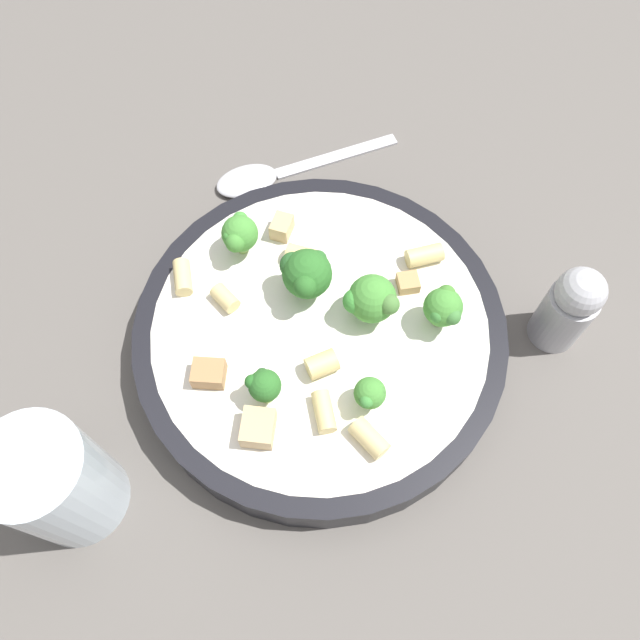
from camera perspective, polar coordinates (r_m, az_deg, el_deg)
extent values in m
plane|color=#5B5651|center=(0.50, 0.00, -2.39)|extent=(2.00, 2.00, 0.00)
cylinder|color=black|center=(0.49, 0.00, -1.50)|extent=(0.28, 0.28, 0.04)
cylinder|color=white|center=(0.47, 0.00, -0.72)|extent=(0.26, 0.26, 0.01)
torus|color=black|center=(0.47, 0.00, -0.66)|extent=(0.28, 0.28, 0.00)
cylinder|color=#84AD60|center=(0.48, -1.14, 3.03)|extent=(0.01, 0.01, 0.01)
sphere|color=#2D6B28|center=(0.46, -1.18, 4.24)|extent=(0.04, 0.04, 0.04)
sphere|color=#2B6626|center=(0.45, -1.38, 3.10)|extent=(0.02, 0.02, 0.02)
sphere|color=#2B6428|center=(0.46, 0.32, 5.60)|extent=(0.01, 0.01, 0.01)
sphere|color=#295E29|center=(0.47, -2.48, 5.01)|extent=(0.02, 0.02, 0.02)
cylinder|color=#84AD60|center=(0.44, -4.92, -6.67)|extent=(0.01, 0.01, 0.01)
sphere|color=#2D6B28|center=(0.43, -5.07, -6.00)|extent=(0.02, 0.02, 0.02)
sphere|color=#286525|center=(0.43, -6.24, -5.63)|extent=(0.01, 0.01, 0.01)
sphere|color=#2D5B2A|center=(0.43, -5.32, -4.93)|extent=(0.01, 0.01, 0.01)
cylinder|color=#93B766|center=(0.50, -7.13, 6.81)|extent=(0.01, 0.01, 0.01)
sphere|color=#478E38|center=(0.49, -7.34, 7.86)|extent=(0.03, 0.03, 0.03)
sphere|color=#3F8C36|center=(0.49, -8.27, 7.59)|extent=(0.01, 0.01, 0.01)
sphere|color=#458A36|center=(0.48, -7.77, 7.03)|extent=(0.02, 0.02, 0.02)
sphere|color=#459339|center=(0.50, -7.31, 9.11)|extent=(0.01, 0.01, 0.01)
cylinder|color=#9EC175|center=(0.47, 4.63, 0.92)|extent=(0.01, 0.01, 0.01)
sphere|color=#478E38|center=(0.46, 4.79, 1.95)|extent=(0.04, 0.04, 0.04)
sphere|color=green|center=(0.46, 3.25, 1.73)|extent=(0.02, 0.02, 0.02)
sphere|color=#4A7B38|center=(0.45, 6.30, 1.83)|extent=(0.02, 0.02, 0.02)
cylinder|color=#84AD60|center=(0.48, 10.85, 0.10)|extent=(0.01, 0.01, 0.01)
sphere|color=#478E38|center=(0.46, 11.20, 1.04)|extent=(0.03, 0.03, 0.03)
sphere|color=#448131|center=(0.46, 11.48, 2.35)|extent=(0.01, 0.01, 0.01)
sphere|color=#3E8438|center=(0.45, 10.68, 0.44)|extent=(0.01, 0.01, 0.01)
sphere|color=#407C39|center=(0.46, 11.99, 0.34)|extent=(0.01, 0.01, 0.01)
cylinder|color=#84AD60|center=(0.44, 4.46, -7.25)|extent=(0.01, 0.01, 0.01)
sphere|color=#478E38|center=(0.43, 4.58, -6.67)|extent=(0.02, 0.02, 0.02)
sphere|color=#448337|center=(0.43, 5.49, -6.47)|extent=(0.01, 0.01, 0.01)
sphere|color=#3E8739|center=(0.43, 4.25, -7.43)|extent=(0.01, 0.01, 0.01)
cylinder|color=#E0C67F|center=(0.44, -0.25, -8.40)|extent=(0.02, 0.03, 0.01)
cylinder|color=#E0C67F|center=(0.43, 4.53, -10.70)|extent=(0.03, 0.03, 0.01)
cylinder|color=#E0C67F|center=(0.50, -12.45, 3.84)|extent=(0.02, 0.03, 0.01)
cylinder|color=#E0C67F|center=(0.50, 9.53, 5.85)|extent=(0.03, 0.02, 0.01)
cylinder|color=#E0C67F|center=(0.48, -8.67, 2.00)|extent=(0.02, 0.03, 0.01)
cylinder|color=#E0C67F|center=(0.50, -1.71, 5.94)|extent=(0.03, 0.02, 0.01)
cylinder|color=#E0C67F|center=(0.45, 0.37, -4.05)|extent=(0.03, 0.02, 0.02)
cube|color=#A87A4C|center=(0.46, -10.14, -4.83)|extent=(0.03, 0.02, 0.01)
cube|color=tan|center=(0.49, 8.05, 3.40)|extent=(0.02, 0.02, 0.01)
cube|color=tan|center=(0.44, -5.67, -9.79)|extent=(0.03, 0.03, 0.02)
cube|color=tan|center=(0.51, -3.51, 8.48)|extent=(0.02, 0.02, 0.02)
cylinder|color=silver|center=(0.45, -22.92, -13.55)|extent=(0.07, 0.07, 0.10)
cylinder|color=silver|center=(0.47, -21.89, -14.27)|extent=(0.06, 0.06, 0.05)
cylinder|color=#B2B2B7|center=(0.52, 21.29, 0.32)|extent=(0.04, 0.04, 0.06)
sphere|color=#B7B7BC|center=(0.49, 22.75, 2.40)|extent=(0.04, 0.04, 0.04)
cube|color=silver|center=(0.61, 1.53, 14.80)|extent=(0.12, 0.05, 0.01)
ellipsoid|color=silver|center=(0.59, -6.71, 12.52)|extent=(0.07, 0.05, 0.01)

